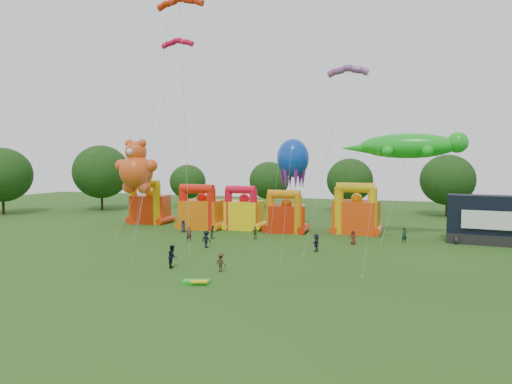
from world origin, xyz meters
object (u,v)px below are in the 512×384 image
(octopus_kite, at_px, (288,180))
(stage_trailer, at_px, (489,220))
(teddy_bear_kite, at_px, (134,180))
(bouncy_castle_2, at_px, (244,212))
(spectator_0, at_px, (183,226))
(spectator_4, at_px, (255,233))
(gecko_kite, at_px, (401,172))
(bouncy_castle_0, at_px, (149,207))

(octopus_kite, bearing_deg, stage_trailer, -7.21)
(stage_trailer, height_order, teddy_bear_kite, teddy_bear_kite)
(bouncy_castle_2, distance_m, octopus_kite, 7.35)
(octopus_kite, relative_size, spectator_0, 7.80)
(stage_trailer, distance_m, teddy_bear_kite, 44.15)
(octopus_kite, bearing_deg, spectator_4, -99.95)
(octopus_kite, xyz_separation_m, spectator_0, (-12.08, -6.79, -5.86))
(stage_trailer, distance_m, gecko_kite, 10.80)
(stage_trailer, relative_size, teddy_bear_kite, 0.72)
(stage_trailer, height_order, gecko_kite, gecko_kite)
(bouncy_castle_2, xyz_separation_m, spectator_0, (-6.49, -4.89, -1.49))
(stage_trailer, bearing_deg, spectator_0, -174.04)
(bouncy_castle_2, bearing_deg, teddy_bear_kite, -164.13)
(stage_trailer, bearing_deg, teddy_bear_kite, -176.16)
(gecko_kite, distance_m, octopus_kite, 14.86)
(gecko_kite, xyz_separation_m, octopus_kite, (-14.49, 3.08, -1.23))
(teddy_bear_kite, bearing_deg, spectator_0, -5.90)
(bouncy_castle_0, xyz_separation_m, octopus_kite, (20.91, 0.64, 4.20))
(stage_trailer, relative_size, octopus_kite, 0.72)
(gecko_kite, relative_size, spectator_0, 9.25)
(bouncy_castle_0, relative_size, gecko_kite, 0.44)
(stage_trailer, xyz_separation_m, spectator_0, (-36.00, -3.76, -1.84))
(bouncy_castle_0, xyz_separation_m, stage_trailer, (44.83, -2.39, 0.18))
(teddy_bear_kite, relative_size, spectator_4, 7.83)
(bouncy_castle_2, relative_size, spectator_0, 3.77)
(bouncy_castle_2, relative_size, teddy_bear_kite, 0.48)
(bouncy_castle_0, bearing_deg, octopus_kite, 1.75)
(bouncy_castle_0, height_order, bouncy_castle_2, bouncy_castle_0)
(bouncy_castle_0, distance_m, octopus_kite, 21.33)
(spectator_4, bearing_deg, teddy_bear_kite, -50.45)
(teddy_bear_kite, xyz_separation_m, spectator_0, (7.87, -0.81, -5.78))
(teddy_bear_kite, relative_size, gecko_kite, 0.84)
(teddy_bear_kite, xyz_separation_m, spectator_4, (18.40, -2.87, -5.79))
(gecko_kite, bearing_deg, spectator_0, -172.06)
(bouncy_castle_2, height_order, spectator_4, bouncy_castle_2)
(teddy_bear_kite, bearing_deg, gecko_kite, 4.80)
(bouncy_castle_0, distance_m, spectator_4, 21.09)
(bouncy_castle_0, relative_size, bouncy_castle_2, 1.08)
(bouncy_castle_0, relative_size, spectator_0, 4.09)
(gecko_kite, bearing_deg, bouncy_castle_2, 176.61)
(gecko_kite, height_order, octopus_kite, gecko_kite)
(bouncy_castle_2, distance_m, gecko_kite, 20.88)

